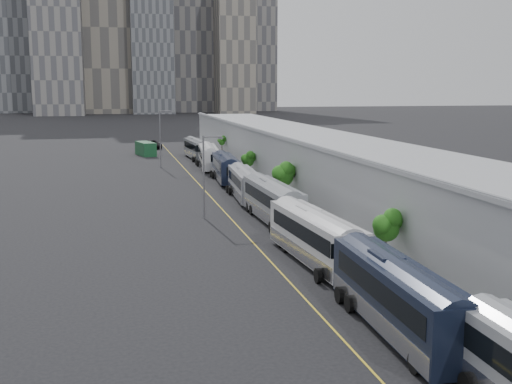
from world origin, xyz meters
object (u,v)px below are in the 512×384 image
object	(u,v)px
bus_1	(397,302)
bus_6	(208,159)
bus_5	(226,170)
street_lamp_near	(206,171)
bus_2	(315,241)
suv	(153,145)
bus_4	(245,186)
street_lamp_far	(161,135)
shipping_container	(146,149)
bus_7	(197,150)
bus_3	(273,204)

from	to	relation	value
bus_1	bus_6	distance (m)	70.96
bus_5	street_lamp_near	distance (m)	25.37
bus_2	suv	distance (m)	93.18
bus_1	bus_4	distance (m)	42.22
street_lamp_far	bus_2	bearing A→B (deg)	-83.79
street_lamp_far	shipping_container	bearing A→B (deg)	94.50
bus_5	suv	size ratio (longest dim) A/B	2.05
bus_4	bus_1	bearing A→B (deg)	-87.27
bus_7	street_lamp_near	world-z (taller)	street_lamp_near
bus_3	suv	world-z (taller)	bus_3
bus_6	suv	distance (m)	36.65
bus_6	street_lamp_near	xyz separation A→B (m)	(-6.11, -38.91, 3.18)
bus_5	bus_1	bearing A→B (deg)	-87.35
bus_6	street_lamp_far	xyz separation A→B (m)	(-7.17, 3.06, 3.68)
bus_3	suv	bearing A→B (deg)	93.30
bus_2	bus_6	bearing A→B (deg)	85.95
bus_7	suv	world-z (taller)	bus_7
shipping_container	suv	distance (m)	13.73
bus_5	bus_7	size ratio (longest dim) A/B	1.01
bus_1	bus_3	bearing A→B (deg)	90.54
bus_3	bus_7	size ratio (longest dim) A/B	1.06
bus_3	bus_5	distance (m)	27.17
bus_3	bus_4	distance (m)	12.97
street_lamp_far	bus_1	bearing A→B (deg)	-84.95
bus_6	bus_7	bearing A→B (deg)	95.31
street_lamp_near	street_lamp_far	xyz separation A→B (m)	(-1.06, 41.97, 0.50)
bus_2	street_lamp_near	distance (m)	19.09
bus_3	bus_6	world-z (taller)	bus_3
bus_4	bus_5	bearing A→B (deg)	92.42
bus_5	shipping_container	distance (m)	38.12
bus_3	street_lamp_far	distance (m)	45.48
street_lamp_far	suv	size ratio (longest dim) A/B	1.46
bus_6	suv	bearing A→B (deg)	105.45
bus_5	bus_6	xyz separation A→B (m)	(-0.19, 14.54, 0.03)
bus_5	suv	bearing A→B (deg)	100.99
bus_1	suv	size ratio (longest dim) A/B	2.16
bus_5	street_lamp_near	bearing A→B (deg)	-101.00
street_lamp_far	bus_7	bearing A→B (deg)	57.48
bus_2	bus_5	xyz separation A→B (m)	(0.83, 42.38, -0.08)
bus_6	bus_3	bearing A→B (deg)	-84.77
bus_4	bus_6	xyz separation A→B (m)	(0.07, 28.74, 0.09)
bus_5	street_lamp_far	world-z (taller)	street_lamp_far
street_lamp_far	suv	world-z (taller)	street_lamp_far
bus_1	street_lamp_near	distance (m)	32.67
bus_5	suv	distance (m)	51.05
street_lamp_near	suv	distance (m)	75.08
shipping_container	street_lamp_far	bearing A→B (deg)	-98.23
shipping_container	suv	size ratio (longest dim) A/B	1.06
street_lamp_near	bus_7	bearing A→B (deg)	83.47
bus_6	street_lamp_far	bearing A→B (deg)	162.14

